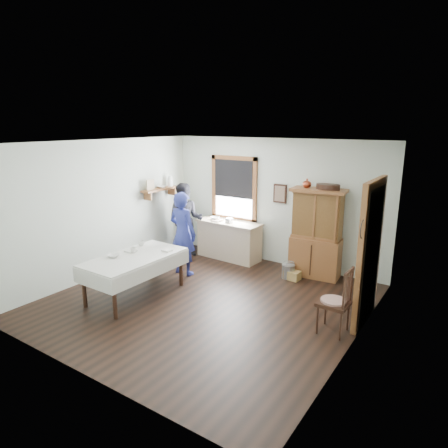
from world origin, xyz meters
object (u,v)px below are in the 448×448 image
object	(u,v)px
pail	(288,271)
woman_blue	(183,237)
figure_dark	(186,223)
work_counter	(229,240)
wicker_basket	(292,275)
china_hutch	(316,234)
dining_table	(135,276)
spindle_chair	(334,300)

from	to	relation	value
pail	woman_blue	xyz separation A→B (m)	(-1.89, -0.96, 0.65)
pail	figure_dark	size ratio (longest dim) A/B	0.18
work_counter	wicker_basket	bearing A→B (deg)	-9.84
pail	wicker_basket	size ratio (longest dim) A/B	0.92
china_hutch	woman_blue	world-z (taller)	china_hutch
china_hutch	pail	size ratio (longest dim) A/B	6.37
dining_table	woman_blue	size ratio (longest dim) A/B	1.18
wicker_basket	pail	bearing A→B (deg)	165.46
figure_dark	woman_blue	bearing A→B (deg)	-82.59
woman_blue	figure_dark	distance (m)	1.18
wicker_basket	figure_dark	distance (m)	2.77
wicker_basket	figure_dark	world-z (taller)	figure_dark
work_counter	figure_dark	bearing A→B (deg)	-155.46
dining_table	pail	distance (m)	2.98
spindle_chair	work_counter	bearing A→B (deg)	149.37
work_counter	china_hutch	distance (m)	2.08
figure_dark	work_counter	bearing A→B (deg)	-7.05
dining_table	figure_dark	size ratio (longest dim) A/B	1.18
work_counter	wicker_basket	size ratio (longest dim) A/B	4.95
spindle_chair	wicker_basket	world-z (taller)	spindle_chair
figure_dark	spindle_chair	bearing A→B (deg)	-50.13
work_counter	figure_dark	size ratio (longest dim) A/B	0.96
china_hutch	figure_dark	distance (m)	3.00
work_counter	wicker_basket	xyz separation A→B (m)	(1.74, -0.39, -0.34)
work_counter	china_hutch	size ratio (longest dim) A/B	0.84
work_counter	spindle_chair	xyz separation A→B (m)	(3.08, -1.95, 0.08)
china_hutch	woman_blue	size ratio (longest dim) A/B	1.13
work_counter	figure_dark	distance (m)	1.08
china_hutch	pail	distance (m)	0.93
woman_blue	figure_dark	bearing A→B (deg)	-53.28
china_hutch	pail	world-z (taller)	china_hutch
work_counter	dining_table	world-z (taller)	work_counter
wicker_basket	woman_blue	world-z (taller)	woman_blue
china_hutch	dining_table	world-z (taller)	china_hutch
spindle_chair	figure_dark	size ratio (longest dim) A/B	0.65
spindle_chair	pail	xyz separation A→B (m)	(-1.44, 1.58, -0.37)
china_hutch	woman_blue	bearing A→B (deg)	-154.19
pail	figure_dark	world-z (taller)	figure_dark
figure_dark	pail	bearing A→B (deg)	-28.52
work_counter	woman_blue	distance (m)	1.40
dining_table	woman_blue	distance (m)	1.38
pail	wicker_basket	bearing A→B (deg)	-14.54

